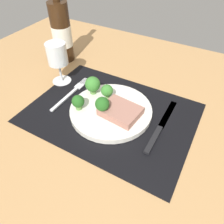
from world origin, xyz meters
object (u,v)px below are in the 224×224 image
Objects in this scene: knife at (159,129)px; wine_bottle at (62,32)px; steak at (121,111)px; wine_glass at (57,56)px; plate at (111,110)px; fork at (71,93)px.

knife is 0.73× the size of wine_bottle.
wine_bottle is at bearing 159.59° from knife.
steak is 0.75× the size of wine_glass.
knife is 51.27cm from wine_bottle.
plate is 1.25× the size of fork.
plate is 0.76× the size of wine_bottle.
fork is at bearing 179.34° from knife.
wine_glass is at bearing 165.87° from plate.
steak is 0.55× the size of fork.
fork is 12.62cm from wine_glass.
knife is 39.61cm from wine_glass.
fork is at bearing 173.50° from steak.
wine_bottle is at bearing 150.95° from steak.
wine_bottle reaches higher than steak.
steak is at bearing -29.05° from wine_bottle.
knife is (30.63, -0.89, 0.05)cm from fork.
wine_glass is at bearing 173.07° from knife.
plate is at bearing 167.74° from steak.
wine_bottle is at bearing 149.32° from plate.
wine_glass is (-7.56, 4.43, 9.08)cm from fork.
wine_bottle reaches higher than plate.
plate is at bearing -30.68° from wine_bottle.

